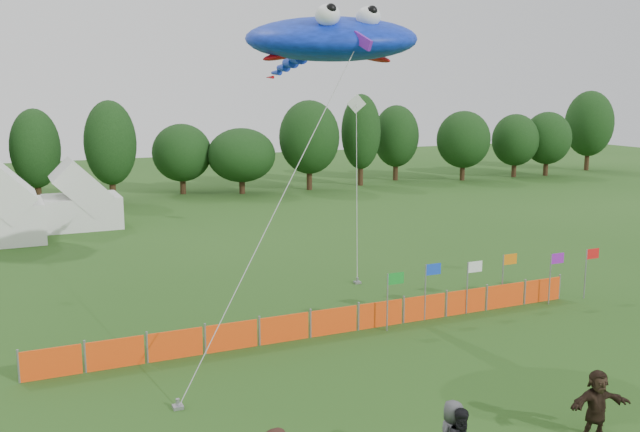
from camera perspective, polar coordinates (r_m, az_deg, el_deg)
name	(u,v)px	position (r m, az deg, el deg)	size (l,w,h in m)	color
treeline	(142,149)	(60.07, -14.08, 5.25)	(104.57, 8.78, 8.36)	#382314
tent_left	(4,209)	(46.47, -23.94, 0.51)	(4.44, 4.44, 3.92)	white
tent_right	(81,201)	(49.43, -18.55, 1.13)	(4.88, 3.90, 3.45)	silver
barrier_fence	(334,321)	(27.06, 1.10, -8.41)	(21.90, 0.06, 1.00)	#FD470E
flag_row	(493,276)	(30.26, 13.64, -4.70)	(10.73, 0.79, 2.28)	gray
spectator_f	(597,405)	(20.69, 21.27, -13.90)	(1.77, 0.56, 1.90)	black
stingray_kite	(327,40)	(27.23, 0.58, 13.88)	(11.20, 13.48, 12.04)	#1034EA
small_kite_white	(357,153)	(38.29, 2.95, 5.04)	(4.25, 7.47, 8.80)	white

